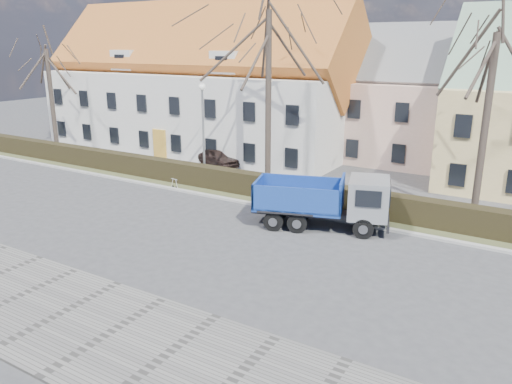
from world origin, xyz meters
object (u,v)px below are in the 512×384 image
Objects in this scene: cart_frame at (172,183)px; dump_truck at (317,201)px; streetlight at (203,133)px; parked_car_a at (218,157)px.

dump_truck is at bearing -8.78° from cart_frame.
streetlight is at bearing 67.80° from cart_frame.
parked_car_a is at bearing 127.83° from dump_truck.
cart_frame is at bearing -150.49° from parked_car_a.
dump_truck is 1.05× the size of streetlight.
dump_truck is 1.73× the size of parked_car_a.
cart_frame is at bearing 153.69° from dump_truck.
cart_frame is (-10.32, 1.59, -0.97)m from dump_truck.
streetlight reaches higher than dump_truck.
parked_car_a reaches higher than cart_frame.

